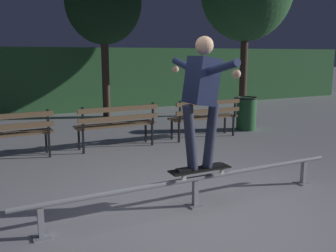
# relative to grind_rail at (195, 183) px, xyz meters

# --- Properties ---
(ground_plane) EXTENTS (90.00, 90.00, 0.00)m
(ground_plane) POSITION_rel_grind_rail_xyz_m (0.00, -0.20, -0.29)
(ground_plane) COLOR #99999E
(hedge_backdrop) EXTENTS (24.00, 1.20, 2.04)m
(hedge_backdrop) POSITION_rel_grind_rail_xyz_m (0.00, 8.67, 0.73)
(hedge_backdrop) COLOR #2D5B33
(hedge_backdrop) RESTS_ON ground
(grind_rail) EXTENTS (4.22, 0.18, 0.38)m
(grind_rail) POSITION_rel_grind_rail_xyz_m (0.00, 0.00, 0.00)
(grind_rail) COLOR gray
(grind_rail) RESTS_ON ground
(skateboard) EXTENTS (0.78, 0.21, 0.09)m
(skateboard) POSITION_rel_grind_rail_xyz_m (0.06, 0.00, 0.16)
(skateboard) COLOR black
(skateboard) RESTS_ON grind_rail
(skateboarder) EXTENTS (0.62, 1.41, 1.56)m
(skateboarder) POSITION_rel_grind_rail_xyz_m (0.06, -0.00, 1.09)
(skateboarder) COLOR black
(skateboarder) RESTS_ON skateboard
(park_bench_leftmost) EXTENTS (1.61, 0.44, 0.88)m
(park_bench_leftmost) POSITION_rel_grind_rail_xyz_m (-1.92, 3.11, 0.24)
(park_bench_leftmost) COLOR black
(park_bench_leftmost) RESTS_ON ground
(park_bench_left_center) EXTENTS (1.61, 0.44, 0.88)m
(park_bench_left_center) POSITION_rel_grind_rail_xyz_m (0.09, 3.11, 0.24)
(park_bench_left_center) COLOR black
(park_bench_left_center) RESTS_ON ground
(park_bench_right_center) EXTENTS (1.61, 0.44, 0.88)m
(park_bench_right_center) POSITION_rel_grind_rail_xyz_m (2.10, 3.11, 0.24)
(park_bench_right_center) COLOR black
(park_bench_right_center) RESTS_ON ground
(tree_behind_benches) EXTENTS (2.16, 2.16, 4.46)m
(tree_behind_benches) POSITION_rel_grind_rail_xyz_m (1.06, 6.93, 2.96)
(tree_behind_benches) COLOR #3D2D23
(tree_behind_benches) RESTS_ON ground
(trash_can) EXTENTS (0.52, 0.52, 0.80)m
(trash_can) POSITION_rel_grind_rail_xyz_m (3.51, 3.48, 0.12)
(trash_can) COLOR #23562D
(trash_can) RESTS_ON ground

